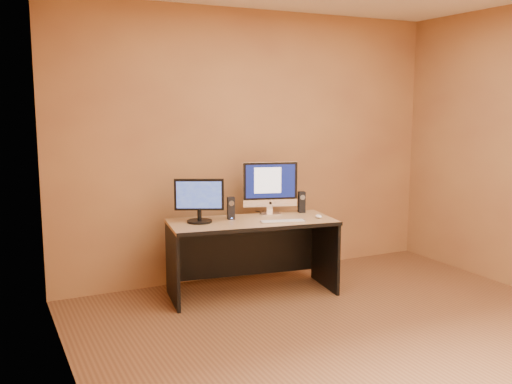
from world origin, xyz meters
The scene contains 11 objects.
floor centered at (0.00, 0.00, 0.00)m, with size 4.00×4.00×0.00m, color brown.
walls centered at (0.00, 0.00, 1.30)m, with size 4.00×4.00×2.60m, color #A77743, non-canonical shape.
desk centered at (-0.30, 1.42, 0.34)m, with size 1.46×0.64×0.68m, color tan, non-canonical shape.
imac centered at (-0.01, 1.61, 0.93)m, with size 0.52×0.19×0.50m, color silver, non-canonical shape.
second_monitor centered at (-0.75, 1.54, 0.87)m, with size 0.44×0.22×0.38m, color black, non-canonical shape.
speaker_left centered at (-0.44, 1.55, 0.78)m, with size 0.06×0.07×0.20m, color black, non-canonical shape.
speaker_right centered at (0.29, 1.55, 0.78)m, with size 0.06×0.07×0.20m, color black, non-canonical shape.
keyboard centered at (-0.09, 1.23, 0.69)m, with size 0.39×0.11×0.02m, color silver.
mouse centered at (0.29, 1.25, 0.69)m, with size 0.05×0.09×0.03m, color white.
cable_a centered at (-0.05, 1.69, 0.68)m, with size 0.01×0.01×0.20m, color black.
cable_b centered at (-0.06, 1.70, 0.68)m, with size 0.01×0.01×0.16m, color black.
Camera 1 is at (-2.44, -3.06, 1.70)m, focal length 40.00 mm.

